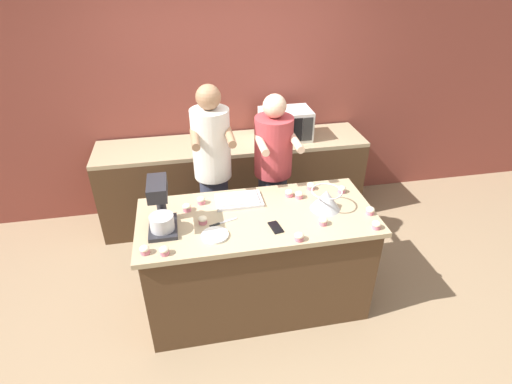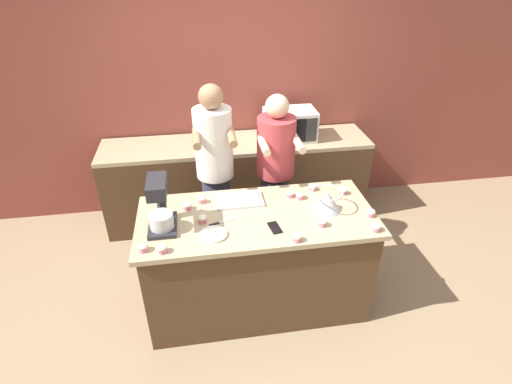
{
  "view_description": "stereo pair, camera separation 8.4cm",
  "coord_description": "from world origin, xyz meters",
  "px_view_note": "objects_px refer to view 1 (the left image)",
  "views": [
    {
      "loc": [
        -0.48,
        -2.44,
        2.63
      ],
      "look_at": [
        0.0,
        0.04,
        1.09
      ],
      "focal_mm": 28.0,
      "sensor_mm": 36.0,
      "label": 1
    },
    {
      "loc": [
        -0.4,
        -2.46,
        2.63
      ],
      "look_at": [
        0.0,
        0.04,
        1.09
      ],
      "focal_mm": 28.0,
      "sensor_mm": 36.0,
      "label": 2
    }
  ],
  "objects_px": {
    "baking_tray": "(239,200)",
    "cupcake_9": "(342,189)",
    "cell_phone": "(276,227)",
    "cupcake_6": "(289,193)",
    "small_plate": "(215,235)",
    "cupcake_12": "(299,195)",
    "person_right": "(273,177)",
    "cupcake_2": "(311,186)",
    "microwave_oven": "(285,124)",
    "stand_mixer": "(160,209)",
    "cupcake_8": "(299,237)",
    "cupcake_4": "(145,250)",
    "cupcake_7": "(203,220)",
    "cupcake_3": "(370,211)",
    "cupcake_5": "(376,225)",
    "knife": "(222,223)",
    "cupcake_1": "(187,207)",
    "cupcake_11": "(201,200)",
    "mixing_bowl": "(326,199)",
    "cupcake_0": "(164,251)",
    "cupcake_10": "(323,221)",
    "person_left": "(213,176)"
  },
  "relations": [
    {
      "from": "cupcake_7",
      "to": "cupcake_8",
      "type": "xyz_separation_m",
      "value": [
        0.64,
        -0.33,
        0.0
      ]
    },
    {
      "from": "mixing_bowl",
      "to": "cupcake_4",
      "type": "distance_m",
      "value": 1.38
    },
    {
      "from": "cupcake_2",
      "to": "microwave_oven",
      "type": "bearing_deg",
      "value": 87.37
    },
    {
      "from": "stand_mixer",
      "to": "cupcake_3",
      "type": "bearing_deg",
      "value": -3.71
    },
    {
      "from": "cell_phone",
      "to": "knife",
      "type": "xyz_separation_m",
      "value": [
        -0.38,
        0.13,
        -0.0
      ]
    },
    {
      "from": "cupcake_5",
      "to": "cupcake_9",
      "type": "relative_size",
      "value": 1.0
    },
    {
      "from": "cupcake_5",
      "to": "cupcake_12",
      "type": "relative_size",
      "value": 1.0
    },
    {
      "from": "small_plate",
      "to": "cupcake_4",
      "type": "height_order",
      "value": "cupcake_4"
    },
    {
      "from": "cupcake_0",
      "to": "cupcake_7",
      "type": "xyz_separation_m",
      "value": [
        0.28,
        0.3,
        0.0
      ]
    },
    {
      "from": "mixing_bowl",
      "to": "cupcake_1",
      "type": "height_order",
      "value": "mixing_bowl"
    },
    {
      "from": "mixing_bowl",
      "to": "cell_phone",
      "type": "distance_m",
      "value": 0.48
    },
    {
      "from": "small_plate",
      "to": "cupcake_2",
      "type": "bearing_deg",
      "value": 29.75
    },
    {
      "from": "cell_phone",
      "to": "cupcake_3",
      "type": "height_order",
      "value": "cupcake_3"
    },
    {
      "from": "cupcake_4",
      "to": "cupcake_7",
      "type": "distance_m",
      "value": 0.48
    },
    {
      "from": "person_right",
      "to": "cupcake_11",
      "type": "height_order",
      "value": "person_right"
    },
    {
      "from": "cell_phone",
      "to": "cupcake_1",
      "type": "xyz_separation_m",
      "value": [
        -0.62,
        0.35,
        0.02
      ]
    },
    {
      "from": "mixing_bowl",
      "to": "small_plate",
      "type": "xyz_separation_m",
      "value": [
        -0.88,
        -0.19,
        -0.08
      ]
    },
    {
      "from": "cupcake_1",
      "to": "knife",
      "type": "bearing_deg",
      "value": -41.6
    },
    {
      "from": "cupcake_1",
      "to": "cupcake_11",
      "type": "xyz_separation_m",
      "value": [
        0.12,
        0.08,
        0.0
      ]
    },
    {
      "from": "person_left",
      "to": "cupcake_7",
      "type": "relative_size",
      "value": 26.64
    },
    {
      "from": "cupcake_6",
      "to": "cupcake_9",
      "type": "relative_size",
      "value": 1.0
    },
    {
      "from": "stand_mixer",
      "to": "microwave_oven",
      "type": "relative_size",
      "value": 0.77
    },
    {
      "from": "cupcake_6",
      "to": "cupcake_8",
      "type": "distance_m",
      "value": 0.58
    },
    {
      "from": "cupcake_9",
      "to": "cupcake_12",
      "type": "height_order",
      "value": "same"
    },
    {
      "from": "small_plate",
      "to": "mixing_bowl",
      "type": "bearing_deg",
      "value": 12.1
    },
    {
      "from": "baking_tray",
      "to": "stand_mixer",
      "type": "bearing_deg",
      "value": -156.43
    },
    {
      "from": "cupcake_3",
      "to": "cupcake_5",
      "type": "distance_m",
      "value": 0.18
    },
    {
      "from": "person_right",
      "to": "stand_mixer",
      "type": "height_order",
      "value": "person_right"
    },
    {
      "from": "cupcake_0",
      "to": "cupcake_3",
      "type": "bearing_deg",
      "value": 6.76
    },
    {
      "from": "microwave_oven",
      "to": "cupcake_8",
      "type": "distance_m",
      "value": 1.73
    },
    {
      "from": "cupcake_0",
      "to": "mixing_bowl",
      "type": "bearing_deg",
      "value": 14.51
    },
    {
      "from": "baking_tray",
      "to": "cupcake_5",
      "type": "height_order",
      "value": "cupcake_5"
    },
    {
      "from": "knife",
      "to": "cupcake_8",
      "type": "relative_size",
      "value": 3.29
    },
    {
      "from": "cupcake_0",
      "to": "cupcake_6",
      "type": "height_order",
      "value": "same"
    },
    {
      "from": "cell_phone",
      "to": "cupcake_6",
      "type": "xyz_separation_m",
      "value": [
        0.21,
        0.4,
        0.02
      ]
    },
    {
      "from": "mixing_bowl",
      "to": "cupcake_12",
      "type": "height_order",
      "value": "mixing_bowl"
    },
    {
      "from": "knife",
      "to": "cupcake_3",
      "type": "xyz_separation_m",
      "value": [
        1.12,
        -0.09,
        0.03
      ]
    },
    {
      "from": "microwave_oven",
      "to": "knife",
      "type": "height_order",
      "value": "microwave_oven"
    },
    {
      "from": "baking_tray",
      "to": "cupcake_9",
      "type": "xyz_separation_m",
      "value": [
        0.86,
        -0.02,
        0.01
      ]
    },
    {
      "from": "cupcake_6",
      "to": "cupcake_7",
      "type": "xyz_separation_m",
      "value": [
        -0.72,
        -0.24,
        0.0
      ]
    },
    {
      "from": "microwave_oven",
      "to": "cupcake_8",
      "type": "height_order",
      "value": "microwave_oven"
    },
    {
      "from": "cupcake_7",
      "to": "baking_tray",
      "type": "bearing_deg",
      "value": 38.03
    },
    {
      "from": "cupcake_1",
      "to": "cupcake_12",
      "type": "bearing_deg",
      "value": 0.93
    },
    {
      "from": "baking_tray",
      "to": "small_plate",
      "type": "relative_size",
      "value": 1.92
    },
    {
      "from": "small_plate",
      "to": "cupcake_1",
      "type": "relative_size",
      "value": 2.94
    },
    {
      "from": "person_right",
      "to": "cupcake_6",
      "type": "height_order",
      "value": "person_right"
    },
    {
      "from": "small_plate",
      "to": "cupcake_12",
      "type": "bearing_deg",
      "value": 27.59
    },
    {
      "from": "cupcake_0",
      "to": "stand_mixer",
      "type": "bearing_deg",
      "value": 91.95
    },
    {
      "from": "cupcake_7",
      "to": "cupcake_10",
      "type": "distance_m",
      "value": 0.88
    },
    {
      "from": "small_plate",
      "to": "cupcake_11",
      "type": "xyz_separation_m",
      "value": [
        -0.06,
        0.44,
        0.02
      ]
    }
  ]
}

